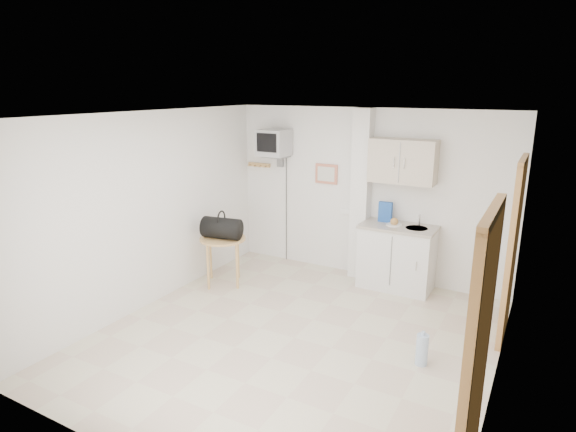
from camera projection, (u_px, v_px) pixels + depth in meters
The scene contains 7 objects.
ground at pixel (294, 338), 5.50m from camera, with size 4.50×4.50×0.00m, color beige.
room_envelope at pixel (319, 208), 5.07m from camera, with size 4.24×4.54×2.55m.
kitchenette at pixel (398, 233), 6.72m from camera, with size 1.03×0.58×2.10m.
crt_television at pixel (274, 144), 7.39m from camera, with size 0.44×0.45×2.15m.
round_table at pixel (223, 244), 6.88m from camera, with size 0.65×0.65×0.70m.
duffel_bag at pixel (222, 228), 6.79m from camera, with size 0.59×0.39×0.41m.
water_bottle at pixel (422, 350), 4.93m from camera, with size 0.12×0.12×0.37m.
Camera 1 is at (2.35, -4.37, 2.77)m, focal length 30.00 mm.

